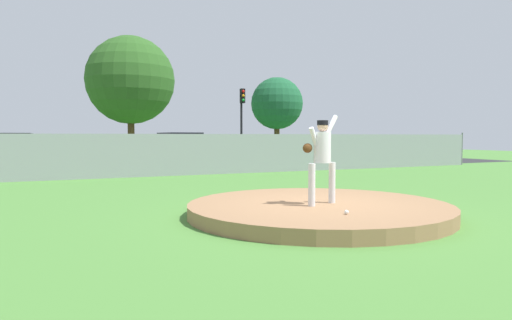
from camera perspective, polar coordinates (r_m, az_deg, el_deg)
name	(u,v)px	position (r m, az deg, el deg)	size (l,w,h in m)	color
ground_plane	(213,186)	(14.37, -5.38, -3.22)	(80.00, 80.00, 0.00)	#4C8438
asphalt_strip	(154,168)	(22.52, -12.77, -1.02)	(44.00, 7.00, 0.01)	#2B2B2D
pitchers_mound	(318,209)	(9.00, 7.83, -6.17)	(5.10, 5.10, 0.25)	#99704C
pitcher_youth	(322,153)	(8.71, 8.28, 0.91)	(0.78, 0.32, 1.72)	silver
baseball	(347,212)	(7.77, 11.32, -6.45)	(0.07, 0.07, 0.07)	white
chainlink_fence	(179,155)	(18.12, -9.71, 0.65)	(31.58, 0.07, 1.75)	gray
parked_car_silver	(180,151)	(22.39, -9.56, 1.09)	(2.00, 4.15, 1.73)	#B7BABF
parked_car_charcoal	(12,154)	(22.43, -28.35, 0.71)	(1.94, 4.22, 1.70)	#232328
parked_car_slate	(344,149)	(27.54, 11.01, 1.32)	(1.89, 4.43, 1.61)	slate
parked_car_teal	(267,150)	(24.91, 1.42, 1.22)	(2.10, 4.34, 1.63)	#146066
traffic_cone_orange	(222,163)	(22.12, -4.28, -0.36)	(0.40, 0.40, 0.55)	orange
traffic_light_far	(242,111)	(28.57, -1.77, 6.13)	(0.28, 0.46, 4.52)	black
tree_tall_centre	(130,80)	(32.62, -15.52, 9.63)	(5.99, 5.99, 8.38)	#4C331E
tree_slender_far	(277,104)	(34.82, 2.65, 7.10)	(3.96, 3.96, 6.04)	#4C331E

